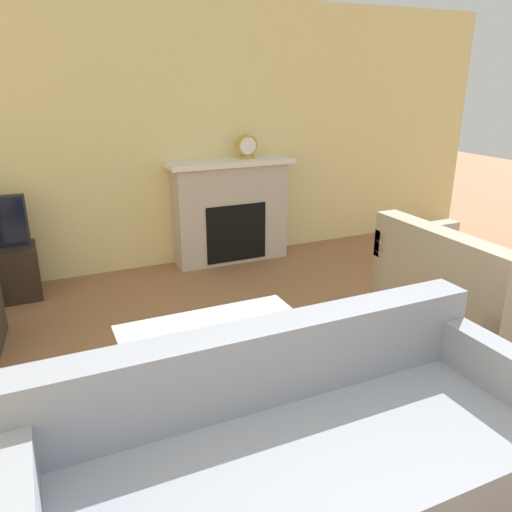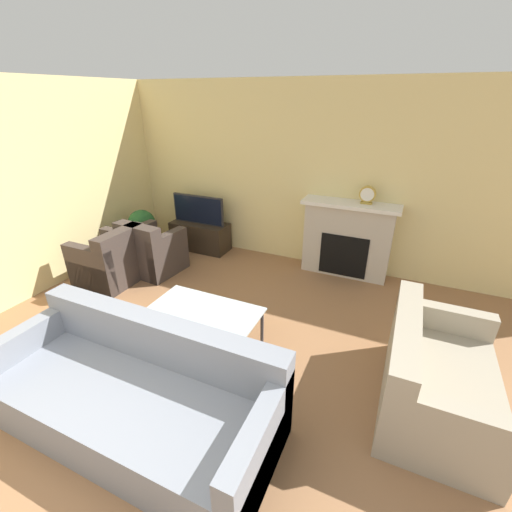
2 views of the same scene
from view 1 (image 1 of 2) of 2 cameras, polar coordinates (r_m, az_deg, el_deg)
name	(u,v)px [view 1 (image 1 of 2)]	position (r m, az deg, el deg)	size (l,w,h in m)	color
wall_back	(138,139)	(5.25, -13.34, 12.90)	(8.58, 0.06, 2.70)	beige
fireplace	(230,209)	(5.45, -2.94, 5.41)	(1.35, 0.39, 1.11)	#BCB2A3
couch_sectional	(296,462)	(2.44, 4.59, -22.42)	(2.36, 0.97, 0.82)	gray
couch_loveseat	(462,288)	(4.43, 22.48, -3.44)	(0.86, 1.38, 0.82)	#9E937F
coffee_table	(215,335)	(3.15, -4.70, -8.98)	(1.16, 0.62, 0.45)	#333338
mantel_clock	(247,146)	(5.40, -1.06, 12.41)	(0.22, 0.07, 0.25)	#B79338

